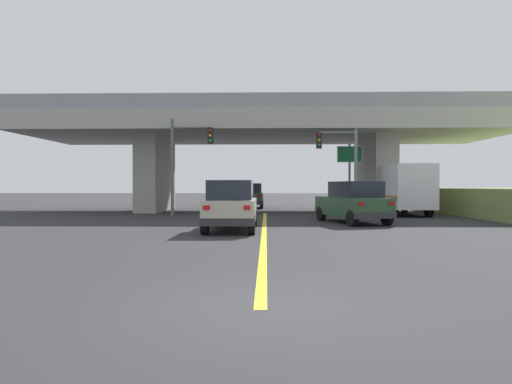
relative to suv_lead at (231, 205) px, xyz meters
The scene contains 10 objects.
ground 13.84m from the suv_lead, 84.50° to the left, with size 160.00×160.00×0.00m, color #2B2B2D.
overpass_bridge 14.47m from the suv_lead, 84.50° to the left, with size 32.97×10.21×7.44m.
lane_divider_stripe 1.66m from the suv_lead, ahead, with size 0.20×22.48×0.01m, color yellow.
suv_lead is the anchor object (origin of this frame).
suv_crossing 6.71m from the suv_lead, 33.14° to the left, with size 3.19×4.93×2.02m.
box_truck 14.07m from the suv_lead, 45.16° to the left, with size 2.33×6.61×3.08m.
sedan_oncoming 18.10m from the suv_lead, 89.53° to the left, with size 2.02×4.33×2.02m.
traffic_signal_nearside 10.96m from the suv_lead, 55.53° to the left, with size 2.46×0.36×5.80m.
traffic_signal_farside 9.07m from the suv_lead, 112.75° to the left, with size 2.52×0.36×5.77m.
highway_sign 13.83m from the suv_lead, 59.14° to the left, with size 1.68×0.17×4.63m.
Camera 1 is at (0.09, -6.25, 1.79)m, focal length 30.48 mm.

